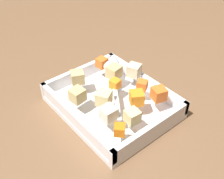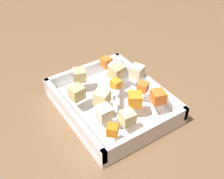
# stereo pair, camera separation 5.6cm
# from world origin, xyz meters

# --- Properties ---
(ground_plane) EXTENTS (4.00, 4.00, 0.00)m
(ground_plane) POSITION_xyz_m (0.00, 0.00, 0.00)
(ground_plane) COLOR brown
(baking_dish) EXTENTS (0.29, 0.24, 0.05)m
(baking_dish) POSITION_xyz_m (0.02, 0.00, 0.02)
(baking_dish) COLOR silver
(baking_dish) RESTS_ON ground_plane
(carrot_chunk_heap_side) EXTENTS (0.03, 0.03, 0.02)m
(carrot_chunk_heap_side) POSITION_xyz_m (0.06, 0.07, 0.06)
(carrot_chunk_heap_side) COLOR orange
(carrot_chunk_heap_side) RESTS_ON baking_dish
(carrot_chunk_corner_sw) EXTENTS (0.03, 0.03, 0.03)m
(carrot_chunk_corner_sw) POSITION_xyz_m (-0.09, 0.05, 0.06)
(carrot_chunk_corner_sw) COLOR orange
(carrot_chunk_corner_sw) RESTS_ON baking_dish
(carrot_chunk_center) EXTENTS (0.03, 0.03, 0.02)m
(carrot_chunk_center) POSITION_xyz_m (0.01, 0.02, 0.06)
(carrot_chunk_center) COLOR orange
(carrot_chunk_center) RESTS_ON baking_dish
(carrot_chunk_under_handle) EXTENTS (0.03, 0.03, 0.02)m
(carrot_chunk_under_handle) POSITION_xyz_m (0.13, -0.07, 0.06)
(carrot_chunk_under_handle) COLOR orange
(carrot_chunk_under_handle) RESTS_ON baking_dish
(carrot_chunk_near_right) EXTENTS (0.04, 0.04, 0.03)m
(carrot_chunk_near_right) POSITION_xyz_m (0.11, 0.07, 0.07)
(carrot_chunk_near_right) COLOR orange
(carrot_chunk_near_right) RESTS_ON baking_dish
(carrot_chunk_front_center) EXTENTS (0.04, 0.04, 0.03)m
(carrot_chunk_front_center) POSITION_xyz_m (0.08, 0.02, 0.07)
(carrot_chunk_front_center) COLOR orange
(carrot_chunk_front_center) RESTS_ON baking_dish
(potato_chunk_heap_top) EXTENTS (0.04, 0.04, 0.03)m
(potato_chunk_heap_top) POSITION_xyz_m (-0.00, 0.09, 0.07)
(potato_chunk_heap_top) COLOR beige
(potato_chunk_heap_top) RESTS_ON baking_dish
(potato_chunk_near_spoon) EXTENTS (0.03, 0.03, 0.03)m
(potato_chunk_near_spoon) POSITION_xyz_m (0.12, -0.03, 0.06)
(potato_chunk_near_spoon) COLOR #E0CC89
(potato_chunk_near_spoon) RESTS_ON baking_dish
(potato_chunk_rim_edge) EXTENTS (0.04, 0.04, 0.03)m
(potato_chunk_rim_edge) POSITION_xyz_m (-0.07, -0.04, 0.07)
(potato_chunk_rim_edge) COLOR tan
(potato_chunk_rim_edge) RESTS_ON baking_dish
(potato_chunk_far_right) EXTENTS (0.04, 0.04, 0.03)m
(potato_chunk_far_right) POSITION_xyz_m (-0.03, 0.05, 0.07)
(potato_chunk_far_right) COLOR tan
(potato_chunk_far_right) RESTS_ON baking_dish
(potato_chunk_back_center) EXTENTS (0.04, 0.04, 0.03)m
(potato_chunk_back_center) POSITION_xyz_m (-0.01, -0.08, 0.07)
(potato_chunk_back_center) COLOR tan
(potato_chunk_back_center) RESTS_ON baking_dish
(potato_chunk_corner_nw) EXTENTS (0.04, 0.04, 0.03)m
(potato_chunk_corner_nw) POSITION_xyz_m (0.04, -0.04, 0.07)
(potato_chunk_corner_nw) COLOR #E0CC89
(potato_chunk_corner_nw) RESTS_ON baking_dish
(parsnip_chunk_near_left) EXTENTS (0.03, 0.03, 0.03)m
(parsnip_chunk_near_left) POSITION_xyz_m (0.08, -0.06, 0.07)
(parsnip_chunk_near_left) COLOR silver
(parsnip_chunk_near_left) RESTS_ON baking_dish
(serving_spoon) EXTENTS (0.21, 0.16, 0.02)m
(serving_spoon) POSITION_xyz_m (-0.05, 0.06, 0.06)
(serving_spoon) COLOR silver
(serving_spoon) RESTS_ON baking_dish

